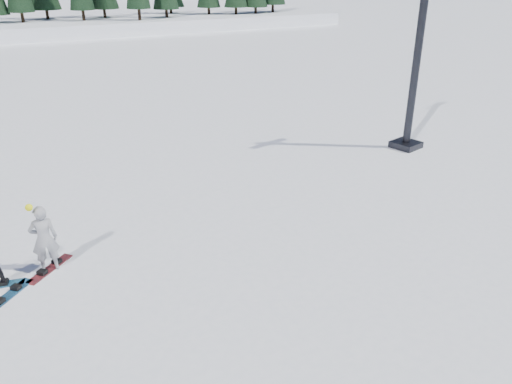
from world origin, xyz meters
TOP-DOWN VIEW (x-y plane):
  - ground at (0.00, 0.00)m, footprint 420.00×420.00m
  - lift_tower at (15.00, 4.16)m, footprint 1.99×1.30m
  - snowboarder_woman at (-0.25, 1.45)m, footprint 0.70×0.48m
  - snowboard_woman at (-0.25, 1.46)m, footprint 1.31×1.20m
  - snowboard_loose_a at (-1.32, 0.68)m, footprint 1.27×1.25m

SIDE VIEW (x-z plane):
  - ground at x=0.00m, z-range 0.00..0.00m
  - snowboard_woman at x=-0.25m, z-range 0.00..0.03m
  - snowboard_loose_a at x=-1.32m, z-range 0.00..0.03m
  - snowboarder_woman at x=-0.25m, z-range -0.07..1.93m
  - lift_tower at x=15.00m, z-range -0.67..6.57m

